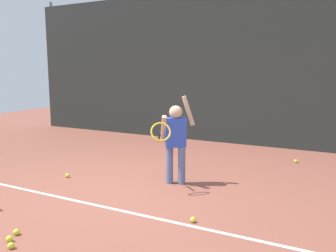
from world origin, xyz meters
name	(u,v)px	position (x,y,z in m)	size (l,w,h in m)	color
ground_plane	(121,194)	(0.00, 0.00, 0.00)	(20.00, 20.00, 0.00)	brown
court_line_baseline	(99,206)	(0.00, -0.48, 0.00)	(9.00, 0.05, 0.00)	white
back_fence_windscreen	(220,67)	(0.00, 4.16, 1.81)	(11.12, 0.08, 3.62)	#282D2B
fence_post_0	(54,66)	(-5.41, 4.22, 1.89)	(0.09, 0.09, 3.77)	slate
fence_post_1	(155,65)	(-1.80, 4.22, 1.89)	(0.09, 0.09, 3.77)	slate
fence_post_2	(302,63)	(1.80, 4.22, 1.89)	(0.09, 0.09, 3.77)	slate
tennis_player	(175,137)	(0.48, 0.76, 0.73)	(0.49, 0.84, 1.35)	slate
tennis_ball_0	(67,175)	(-1.22, 0.25, 0.03)	(0.07, 0.07, 0.07)	#CCE033
tennis_ball_2	(193,220)	(1.27, -0.38, 0.03)	(0.07, 0.07, 0.07)	#CCE033
tennis_ball_3	(9,239)	(-0.20, -1.66, 0.03)	(0.07, 0.07, 0.07)	#CCE033
tennis_ball_4	(11,246)	(-0.06, -1.75, 0.03)	(0.07, 0.07, 0.07)	#CCE033
tennis_ball_5	(296,161)	(1.95, 2.92, 0.03)	(0.07, 0.07, 0.07)	#CCE033
tennis_ball_7	(16,232)	(-0.26, -1.52, 0.03)	(0.07, 0.07, 0.07)	#CCE033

